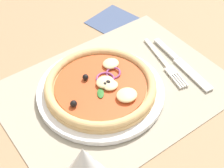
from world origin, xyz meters
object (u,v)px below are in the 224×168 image
Objects in this scene: plate at (101,91)px; fork at (166,64)px; napkin at (113,21)px; wine_glass at (85,168)px; knife at (182,64)px; pizza at (101,86)px.

plate is 1.50× the size of fork.
napkin is at bearing -169.27° from fork.
plate is at bearing -82.75° from fork.
knife is at bearing -157.90° from wine_glass.
napkin is at bearing -131.73° from pizza.
plate is at bearing -31.77° from pizza.
wine_glass is at bearing -61.39° from knife.
fork is at bearing 87.81° from napkin.
napkin is at bearing -168.15° from knife.
fork is 21.76cm from napkin.
fork is at bearing -153.20° from wine_glass.
knife is at bearing 69.96° from fork.
wine_glass reaches higher than knife.
napkin is at bearing -131.95° from plate.
knife reaches higher than fork.
pizza reaches higher than fork.
pizza is 1.31× the size of fork.
knife is (-3.05, 1.98, 0.03)cm from fork.
wine_glass reaches higher than plate.
fork is 1.20× the size of wine_glass.
fork is 37.56cm from wine_glass.
plate is 1.34× the size of knife.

